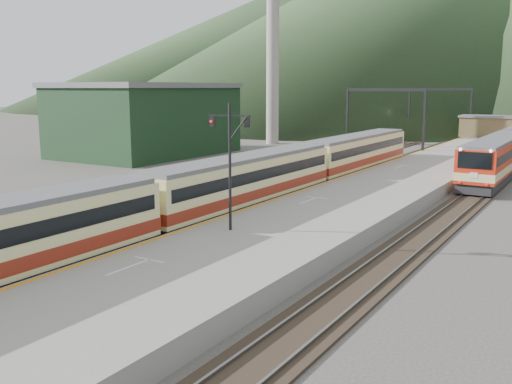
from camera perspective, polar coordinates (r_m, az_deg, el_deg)
The scene contains 17 objects.
track_main at distance 54.14m, azimuth 10.15°, elevation 1.77°, with size 2.60×200.00×0.23m.
track_far at distance 56.14m, azimuth 5.41°, elevation 2.19°, with size 2.60×200.00×0.23m.
track_second at distance 51.13m, azimuth 22.21°, elevation 0.65°, with size 2.60×200.00×0.23m.
platform at distance 50.41m, azimuth 15.25°, elevation 1.43°, with size 8.00×100.00×1.00m, color gray.
gantry_near at distance 68.66m, azimuth 12.74°, elevation 8.10°, with size 9.55×0.25×8.00m.
gantry_far at distance 92.64m, azimuth 17.87°, elevation 8.39°, with size 9.55×0.25×8.00m.
warehouse at distance 70.46m, azimuth -10.91°, elevation 7.18°, with size 14.50×20.50×8.60m.
smokestack at distance 83.30m, azimuth 1.69°, elevation 15.19°, with size 1.80×1.80×30.00m, color #9E998E.
station_shed at distance 89.12m, azimuth 22.75°, elevation 6.08°, with size 9.40×4.40×3.10m.
hill_a at distance 209.69m, azimuth 15.63°, elevation 16.04°, with size 180.00×180.00×60.00m, color #2C4523.
hill_d at distance 286.85m, azimuth 2.57°, elevation 14.28°, with size 200.00×200.00×55.00m, color #2C4523.
main_train at distance 36.66m, azimuth -1.06°, elevation 0.79°, with size 2.78×57.09×3.39m.
signal_mast at distance 28.05m, azimuth -2.64°, elevation 3.90°, with size 2.16×0.64×6.31m.
short_signal_a at distance 27.30m, azimuth -22.99°, elevation -4.39°, with size 0.25×0.20×2.27m.
short_signal_b at distance 43.45m, azimuth 0.04°, elevation 1.69°, with size 0.24×0.20×2.27m.
short_signal_c at distance 42.31m, azimuth -8.21°, elevation 1.35°, with size 0.24×0.19×2.27m.
worker at distance 31.41m, azimuth -21.84°, elevation -3.42°, with size 0.69×0.45×1.89m, color black.
Camera 1 is at (19.56, -9.85, 8.05)m, focal length 40.00 mm.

